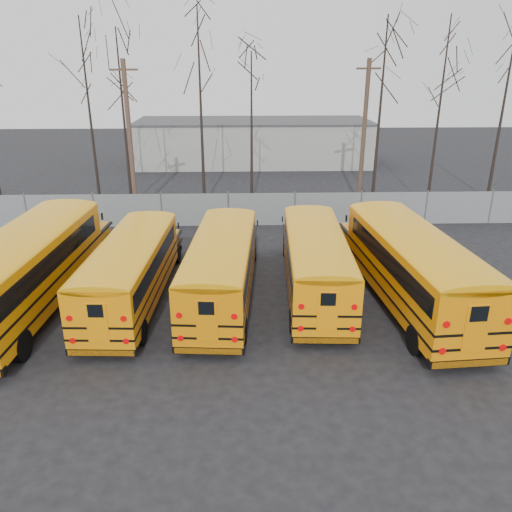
{
  "coord_description": "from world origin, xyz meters",
  "views": [
    {
      "loc": [
        0.79,
        -16.96,
        9.27
      ],
      "look_at": [
        1.38,
        2.72,
        1.6
      ],
      "focal_mm": 35.0,
      "sensor_mm": 36.0,
      "label": 1
    }
  ],
  "objects_px": {
    "bus_c": "(222,263)",
    "utility_pole_left": "(130,138)",
    "bus_a": "(28,263)",
    "bus_e": "(412,262)",
    "bus_b": "(132,266)",
    "utility_pole_right": "(364,132)",
    "bus_d": "(315,258)"
  },
  "relations": [
    {
      "from": "bus_c",
      "to": "utility_pole_left",
      "type": "relative_size",
      "value": 1.1
    },
    {
      "from": "bus_a",
      "to": "bus_e",
      "type": "bearing_deg",
      "value": 2.37
    },
    {
      "from": "bus_a",
      "to": "utility_pole_left",
      "type": "xyz_separation_m",
      "value": [
        1.42,
        13.63,
        2.92
      ]
    },
    {
      "from": "bus_e",
      "to": "utility_pole_left",
      "type": "relative_size",
      "value": 1.22
    },
    {
      "from": "bus_b",
      "to": "bus_c",
      "type": "height_order",
      "value": "bus_c"
    },
    {
      "from": "bus_b",
      "to": "bus_e",
      "type": "xyz_separation_m",
      "value": [
        11.17,
        -0.46,
        0.22
      ]
    },
    {
      "from": "bus_b",
      "to": "utility_pole_right",
      "type": "bearing_deg",
      "value": 52.8
    },
    {
      "from": "bus_c",
      "to": "utility_pole_left",
      "type": "xyz_separation_m",
      "value": [
        -6.13,
        13.23,
        3.18
      ]
    },
    {
      "from": "bus_c",
      "to": "bus_d",
      "type": "bearing_deg",
      "value": 11.79
    },
    {
      "from": "bus_a",
      "to": "utility_pole_right",
      "type": "bearing_deg",
      "value": 45.95
    },
    {
      "from": "bus_d",
      "to": "utility_pole_right",
      "type": "xyz_separation_m",
      "value": [
        5.19,
        14.59,
        3.22
      ]
    },
    {
      "from": "bus_a",
      "to": "utility_pole_left",
      "type": "relative_size",
      "value": 1.27
    },
    {
      "from": "bus_c",
      "to": "bus_b",
      "type": "bearing_deg",
      "value": -174.48
    },
    {
      "from": "bus_c",
      "to": "bus_a",
      "type": "bearing_deg",
      "value": -172.75
    },
    {
      "from": "bus_b",
      "to": "bus_c",
      "type": "bearing_deg",
      "value": 3.99
    },
    {
      "from": "bus_a",
      "to": "bus_b",
      "type": "xyz_separation_m",
      "value": [
        3.92,
        0.32,
        -0.3
      ]
    },
    {
      "from": "bus_e",
      "to": "utility_pole_right",
      "type": "height_order",
      "value": "utility_pole_right"
    },
    {
      "from": "bus_b",
      "to": "bus_a",
      "type": "bearing_deg",
      "value": -172.69
    },
    {
      "from": "bus_d",
      "to": "bus_e",
      "type": "height_order",
      "value": "bus_e"
    },
    {
      "from": "bus_d",
      "to": "utility_pole_left",
      "type": "relative_size",
      "value": 1.09
    },
    {
      "from": "bus_a",
      "to": "bus_e",
      "type": "xyz_separation_m",
      "value": [
        15.1,
        -0.14,
        -0.08
      ]
    },
    {
      "from": "bus_e",
      "to": "utility_pole_left",
      "type": "distance_m",
      "value": 19.64
    },
    {
      "from": "bus_b",
      "to": "bus_d",
      "type": "distance_m",
      "value": 7.52
    },
    {
      "from": "utility_pole_left",
      "to": "utility_pole_right",
      "type": "distance_m",
      "value": 15.3
    },
    {
      "from": "bus_b",
      "to": "utility_pole_right",
      "type": "relative_size",
      "value": 1.07
    },
    {
      "from": "bus_d",
      "to": "bus_c",
      "type": "bearing_deg",
      "value": -169.52
    },
    {
      "from": "utility_pole_left",
      "to": "utility_pole_right",
      "type": "xyz_separation_m",
      "value": [
        15.19,
        1.88,
        0.02
      ]
    },
    {
      "from": "bus_b",
      "to": "bus_e",
      "type": "height_order",
      "value": "bus_e"
    },
    {
      "from": "bus_a",
      "to": "utility_pole_right",
      "type": "xyz_separation_m",
      "value": [
        16.6,
        15.51,
        2.94
      ]
    },
    {
      "from": "bus_b",
      "to": "bus_d",
      "type": "height_order",
      "value": "bus_d"
    },
    {
      "from": "bus_c",
      "to": "utility_pole_right",
      "type": "xyz_separation_m",
      "value": [
        9.06,
        15.11,
        3.2
      ]
    },
    {
      "from": "bus_b",
      "to": "bus_d",
      "type": "relative_size",
      "value": 0.99
    }
  ]
}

